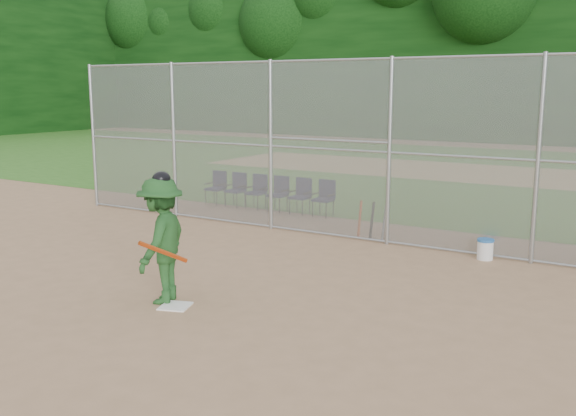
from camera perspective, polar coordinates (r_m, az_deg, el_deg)
The scene contains 15 objects.
ground at distance 10.47m, azimuth -7.20°, elevation -8.09°, with size 100.00×100.00×0.00m, color tan.
grass_strip at distance 26.68m, azimuth 17.58°, elevation 2.92°, with size 100.00×100.00×0.00m, color #326C20.
dirt_patch_far at distance 26.68m, azimuth 17.58°, elevation 2.92°, with size 24.00×24.00×0.00m, color tan.
backstop_fence at distance 14.23m, azimuth 5.26°, elevation 5.42°, with size 16.09×0.09×4.00m.
treeline at distance 28.50m, azimuth 19.22°, elevation 14.36°, with size 81.00×60.00×11.00m.
home_plate at distance 10.22m, azimuth -9.98°, elevation -8.58°, with size 0.44×0.44×0.02m, color white.
batter_at_plate at distance 10.24m, azimuth -11.19°, elevation -2.76°, with size 1.12×1.51×2.09m.
water_cooler at distance 13.29m, azimuth 17.13°, elevation -3.51°, with size 0.33×0.33×0.41m.
spare_bats at distance 14.48m, azimuth 7.47°, elevation -1.13°, with size 0.66×0.26×0.85m.
chair_0 at distance 18.81m, azimuth -6.50°, elevation 1.78°, with size 0.54×0.52×0.96m, color #0F163A, non-canonical shape.
chair_1 at distance 18.39m, azimuth -4.74°, elevation 1.61°, with size 0.54×0.52×0.96m, color #0F163A, non-canonical shape.
chair_2 at distance 17.98m, azimuth -2.89°, elevation 1.43°, with size 0.54×0.52×0.96m, color #0F163A, non-canonical shape.
chair_3 at distance 17.60m, azimuth -0.97°, elevation 1.24°, with size 0.54×0.52×0.96m, color #0F163A, non-canonical shape.
chair_4 at distance 17.23m, azimuth 1.04°, elevation 1.04°, with size 0.54×0.52×0.96m, color #0F163A, non-canonical shape.
chair_5 at distance 16.89m, azimuth 3.13°, elevation 0.83°, with size 0.54×0.52×0.96m, color #0F163A, non-canonical shape.
Camera 1 is at (6.22, -7.73, 3.34)m, focal length 40.00 mm.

